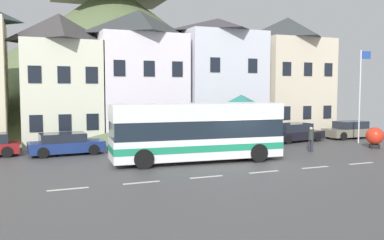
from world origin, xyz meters
TOP-DOWN VIEW (x-y plane):
  - ground_plane at (0.00, -0.00)m, footprint 40.00×60.00m
  - townhouse_01 at (-8.12, 12.06)m, footprint 5.37×6.18m
  - townhouse_02 at (-2.34, 11.69)m, footprint 6.34×5.45m
  - townhouse_03 at (4.41, 11.86)m, footprint 6.47×5.79m
  - townhouse_04 at (11.30, 11.93)m, footprint 6.27×5.92m
  - hilltop_castle at (-0.80, 28.93)m, footprint 43.57×43.57m
  - transit_bus at (-1.91, 1.25)m, footprint 9.43×3.15m
  - bus_shelter at (2.64, 4.59)m, footprint 3.60×3.60m
  - parked_car_00 at (8.11, 6.39)m, footprint 4.77×2.50m
  - parked_car_01 at (-8.33, 6.41)m, footprint 4.46×2.20m
  - parked_car_03 at (3.27, 7.37)m, footprint 4.22×2.03m
  - parked_car_04 at (13.44, 6.41)m, footprint 4.09×1.95m
  - pedestrian_00 at (4.00, 3.52)m, footprint 0.31×0.32m
  - pedestrian_01 at (2.44, 3.31)m, footprint 0.29×0.33m
  - pedestrian_02 at (6.07, 1.78)m, footprint 0.32×0.36m
  - public_bench at (0.85, 6.80)m, footprint 1.46×0.48m
  - flagpole at (12.05, 3.88)m, footprint 0.95×0.10m
  - harbour_buoy at (11.05, 1.49)m, footprint 1.15×1.15m

SIDE VIEW (x-z plane):
  - ground_plane at x=0.00m, z-range -0.06..0.00m
  - public_bench at x=0.85m, z-range 0.03..0.90m
  - parked_car_01 at x=-8.33m, z-range -0.01..1.30m
  - parked_car_00 at x=8.11m, z-range -0.02..1.35m
  - parked_car_04 at x=13.44m, z-range -0.02..1.36m
  - parked_car_03 at x=3.27m, z-range -0.02..1.38m
  - harbour_buoy at x=11.05m, z-range 0.07..1.48m
  - pedestrian_02 at x=6.07m, z-range 0.07..1.64m
  - pedestrian_01 at x=2.44m, z-range 0.07..1.67m
  - pedestrian_00 at x=4.00m, z-range 0.13..1.67m
  - transit_bus at x=-1.91m, z-range 0.01..3.19m
  - bus_shelter at x=2.64m, z-range 1.18..4.75m
  - flagpole at x=12.05m, z-range 0.55..7.29m
  - townhouse_01 at x=-8.12m, z-range 0.00..9.34m
  - townhouse_03 at x=4.41m, z-range 0.00..9.74m
  - townhouse_02 at x=-2.34m, z-range 0.00..9.92m
  - townhouse_04 at x=11.30m, z-range 0.00..10.26m
  - hilltop_castle at x=-0.80m, z-range -3.43..20.32m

